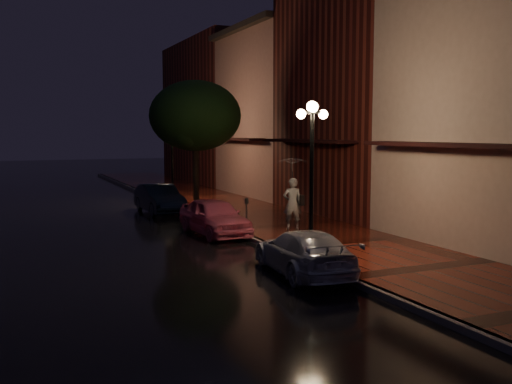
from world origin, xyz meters
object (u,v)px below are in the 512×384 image
silver_car (303,252)px  parking_meter (246,212)px  streetlamp_near (312,169)px  navy_car (159,199)px  streetlamp_far (172,152)px  street_tree (196,118)px  woman_with_umbrella (293,182)px  pink_car (214,216)px

silver_car → parking_meter: 5.47m
streetlamp_near → navy_car: size_ratio=1.10×
silver_car → streetlamp_far: bearing=-87.4°
street_tree → woman_with_umbrella: street_tree is taller
street_tree → parking_meter: 7.65m
streetlamp_near → pink_car: bearing=102.3°
woman_with_umbrella → streetlamp_near: bearing=87.6°
streetlamp_far → navy_car: size_ratio=1.10×
parking_meter → navy_car: bearing=89.5°
navy_car → parking_meter: parking_meter is taller
street_tree → streetlamp_near: bearing=-91.3°
streetlamp_far → woman_with_umbrella: (1.55, -9.96, -0.74)m
street_tree → silver_car: street_tree is taller
pink_car → parking_meter: 1.21m
pink_car → parking_meter: parking_meter is taller
street_tree → navy_car: 3.98m
navy_car → silver_car: bearing=-89.9°
navy_car → parking_meter: (1.25, -6.98, 0.23)m
pink_car → woman_with_umbrella: size_ratio=1.48×
silver_car → woman_with_umbrella: woman_with_umbrella is taller
navy_car → streetlamp_near: bearing=-84.7°
streetlamp_near → street_tree: bearing=88.7°
silver_car → woman_with_umbrella: (2.50, 5.31, 1.29)m
street_tree → woman_with_umbrella: size_ratio=2.24×
pink_car → woman_with_umbrella: 3.03m
pink_car → silver_car: bearing=-91.8°
woman_with_umbrella → streetlamp_far: bearing=-62.6°
streetlamp_far → silver_car: bearing=-93.6°
streetlamp_near → parking_meter: size_ratio=3.62×
navy_car → woman_with_umbrella: 7.78m
streetlamp_near → parking_meter: bearing=92.8°
street_tree → pink_car: size_ratio=1.51×
pink_car → woman_with_umbrella: woman_with_umbrella is taller
streetlamp_near → street_tree: street_tree is taller
streetlamp_near → silver_car: bearing=-126.8°
pink_car → woman_with_umbrella: (2.62, -0.90, 1.21)m
streetlamp_far → parking_meter: (-0.20, -9.86, -1.73)m
navy_car → silver_car: (0.50, -12.39, -0.07)m
woman_with_umbrella → silver_car: bearing=83.4°
streetlamp_far → pink_car: bearing=-96.8°
navy_car → parking_meter: 7.09m
pink_car → silver_car: pink_car is taller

